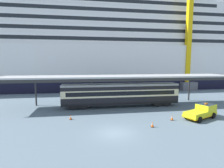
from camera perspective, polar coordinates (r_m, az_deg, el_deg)
ground_plane at (r=20.06m, az=1.03°, el=-15.68°), size 400.00×400.00×0.00m
cruise_ship at (r=64.04m, az=-21.30°, el=11.81°), size 144.64×31.71×41.61m
platform_canopy at (r=31.05m, az=2.78°, el=2.32°), size 40.23×6.00×5.49m
train_carriage at (r=31.03m, az=2.90°, el=-3.23°), size 20.39×2.81×4.11m
service_truck at (r=27.94m, az=27.28°, el=-7.83°), size 5.57×3.94×2.02m
traffic_cone_near at (r=25.02m, az=-13.33°, el=-10.50°), size 0.36×0.36×0.65m
traffic_cone_mid at (r=25.43m, az=18.98°, el=-10.31°), size 0.36×0.36×0.72m
traffic_cone_far at (r=22.18m, az=13.06°, el=-12.68°), size 0.36×0.36×0.69m
dockside_crane at (r=56.33m, az=24.28°, el=17.14°), size 11.50×4.40×61.49m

